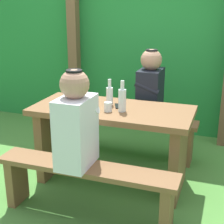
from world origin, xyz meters
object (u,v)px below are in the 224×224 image
bench_far (130,128)px  drinking_glass (108,107)px  bench_near (86,180)px  bottle_left (110,95)px  bottle_right (122,99)px  person_white_shirt (76,123)px  cell_phone (119,106)px  picnic_table (112,132)px  person_black_coat (150,88)px

bench_far → drinking_glass: 0.82m
bench_near → bottle_left: (-0.05, 0.67, 0.49)m
drinking_glass → bottle_right: bottle_right is taller
person_white_shirt → cell_phone: (0.11, 0.64, -0.05)m
bench_far → picnic_table: bearing=-90.0°
bench_far → cell_phone: size_ratio=10.00×
bench_far → person_black_coat: 0.50m
person_white_shirt → person_black_coat: (0.27, 1.18, 0.00)m
picnic_table → person_black_coat: (0.20, 0.59, 0.28)m
bottle_left → bottle_right: size_ratio=0.89×
person_black_coat → bottle_right: size_ratio=2.72×
bench_near → cell_phone: bearing=85.8°
drinking_glass → cell_phone: (0.05, 0.16, -0.03)m
picnic_table → cell_phone: size_ratio=10.00×
drinking_glass → picnic_table: bearing=89.2°
bench_near → person_black_coat: 1.28m
picnic_table → bottle_right: bearing=-29.6°
bottle_right → person_white_shirt: bearing=-108.9°
picnic_table → cell_phone: cell_phone is taller
picnic_table → person_white_shirt: person_white_shirt is taller
picnic_table → person_black_coat: 0.68m
picnic_table → bench_far: bearing=90.0°
picnic_table → drinking_glass: 0.28m
picnic_table → bench_near: 0.62m
bench_near → person_white_shirt: size_ratio=1.95×
person_black_coat → bottle_left: person_black_coat is taller
bottle_right → cell_phone: (-0.07, 0.12, -0.10)m
person_black_coat → cell_phone: person_black_coat is taller
bench_near → bottle_right: bearing=77.9°
picnic_table → bottle_left: 0.33m
picnic_table → bottle_right: 0.36m
picnic_table → bench_near: bearing=-90.0°
bench_near → cell_phone: (0.05, 0.65, 0.40)m
bench_near → cell_phone: 0.76m
cell_phone → bench_near: bearing=-117.2°
bench_far → cell_phone: 0.67m
bench_near → drinking_glass: 0.66m
picnic_table → bottle_right: (0.11, -0.06, 0.33)m
person_black_coat → bottle_left: (-0.25, -0.51, 0.04)m
picnic_table → cell_phone: 0.24m
picnic_table → bench_near: picnic_table is taller
bench_far → bottle_right: bearing=-80.2°
picnic_table → bench_near: (0.00, -0.59, -0.17)m
bench_near → bottle_right: bottle_right is taller
bench_near → bench_far: size_ratio=1.00×
person_white_shirt → person_black_coat: size_ratio=1.00×
bench_near → bottle_left: size_ratio=5.94×
bench_near → bench_far: 1.18m
bench_far → person_white_shirt: bearing=-93.2°
bottle_right → person_black_coat: bearing=82.5°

